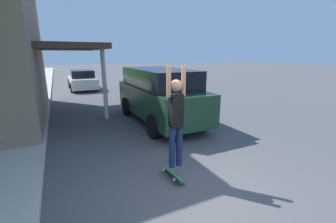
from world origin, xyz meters
name	(u,v)px	position (x,y,z in m)	size (l,w,h in m)	color
ground_plane	(198,193)	(0.00, 0.00, 0.00)	(120.00, 120.00, 0.00)	#49494C
sidewalk	(20,128)	(-3.60, 6.00, 0.05)	(1.80, 80.00, 0.10)	#ADA89E
suv_parked	(159,94)	(1.27, 4.68, 1.10)	(2.03, 4.95, 2.06)	#193823
car_down_street	(82,80)	(-0.52, 15.02, 0.69)	(1.90, 4.20, 1.45)	silver
skateboarder	(176,116)	(-0.17, 0.63, 1.39)	(0.41, 0.24, 2.07)	#192347
skateboard	(173,174)	(-0.20, 0.69, 0.10)	(0.24, 0.78, 0.23)	#337F3D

